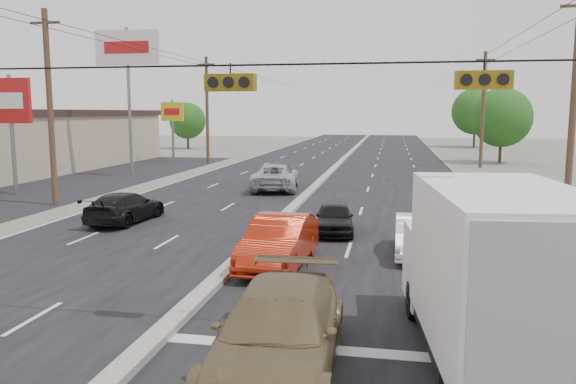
# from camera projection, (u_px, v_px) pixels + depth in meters

# --- Properties ---
(ground) EXTENTS (200.00, 200.00, 0.00)m
(ground) POSITION_uv_depth(u_px,v_px,m) (170.00, 329.00, 12.62)
(ground) COLOR #606356
(ground) RESTS_ON ground
(road_surface) EXTENTS (20.00, 160.00, 0.02)m
(road_surface) POSITION_uv_depth(u_px,v_px,m) (325.00, 178.00, 41.83)
(road_surface) COLOR black
(road_surface) RESTS_ON ground
(center_median) EXTENTS (0.50, 160.00, 0.20)m
(center_median) POSITION_uv_depth(u_px,v_px,m) (326.00, 176.00, 41.81)
(center_median) COLOR gray
(center_median) RESTS_ON ground
(parking_lot) EXTENTS (10.00, 42.00, 0.02)m
(parking_lot) POSITION_uv_depth(u_px,v_px,m) (81.00, 181.00, 40.03)
(parking_lot) COLOR black
(parking_lot) RESTS_ON ground
(utility_pole_left_b) EXTENTS (1.60, 0.30, 10.00)m
(utility_pole_left_b) POSITION_uv_depth(u_px,v_px,m) (50.00, 107.00, 28.76)
(utility_pole_left_b) COLOR #422D1E
(utility_pole_left_b) RESTS_ON ground
(utility_pole_left_c) EXTENTS (1.60, 0.30, 10.00)m
(utility_pole_left_c) POSITION_uv_depth(u_px,v_px,m) (207.00, 109.00, 53.09)
(utility_pole_left_c) COLOR #422D1E
(utility_pole_left_c) RESTS_ON ground
(utility_pole_right_b) EXTENTS (1.60, 0.30, 10.00)m
(utility_pole_right_b) POSITION_uv_depth(u_px,v_px,m) (573.00, 106.00, 24.25)
(utility_pole_right_b) COLOR #422D1E
(utility_pole_right_b) RESTS_ON ground
(utility_pole_right_c) EXTENTS (1.60, 0.30, 10.00)m
(utility_pole_right_c) POSITION_uv_depth(u_px,v_px,m) (483.00, 109.00, 48.59)
(utility_pole_right_c) COLOR #422D1E
(utility_pole_right_c) RESTS_ON ground
(traffic_signals) EXTENTS (25.00, 0.30, 0.54)m
(traffic_signals) POSITION_uv_depth(u_px,v_px,m) (226.00, 80.00, 11.60)
(traffic_signals) COLOR black
(traffic_signals) RESTS_ON ground
(pole_sign_mid) EXTENTS (2.60, 0.25, 7.00)m
(pole_sign_mid) POSITION_uv_depth(u_px,v_px,m) (10.00, 107.00, 32.49)
(pole_sign_mid) COLOR slate
(pole_sign_mid) RESTS_ON ground
(pole_sign_billboard) EXTENTS (5.00, 0.25, 11.00)m
(pole_sign_billboard) POSITION_uv_depth(u_px,v_px,m) (127.00, 57.00, 41.24)
(pole_sign_billboard) COLOR slate
(pole_sign_billboard) RESTS_ON ground
(pole_sign_far) EXTENTS (2.20, 0.25, 6.00)m
(pole_sign_far) POSITION_uv_depth(u_px,v_px,m) (172.00, 117.00, 53.82)
(pole_sign_far) COLOR slate
(pole_sign_far) RESTS_ON ground
(tree_left_far) EXTENTS (4.80, 4.80, 6.12)m
(tree_left_far) POSITION_uv_depth(u_px,v_px,m) (187.00, 121.00, 74.47)
(tree_left_far) COLOR #382619
(tree_left_far) RESTS_ON ground
(tree_right_mid) EXTENTS (5.60, 5.60, 7.14)m
(tree_right_mid) POSITION_uv_depth(u_px,v_px,m) (502.00, 118.00, 53.11)
(tree_right_mid) COLOR #382619
(tree_right_mid) RESTS_ON ground
(tree_right_far) EXTENTS (6.40, 6.40, 8.16)m
(tree_right_far) POSITION_uv_depth(u_px,v_px,m) (475.00, 111.00, 77.18)
(tree_right_far) COLOR #382619
(tree_right_far) RESTS_ON ground
(box_truck) EXTENTS (3.10, 7.19, 3.55)m
(box_truck) POSITION_uv_depth(u_px,v_px,m) (491.00, 275.00, 10.53)
(box_truck) COLOR black
(box_truck) RESTS_ON ground
(tan_sedan) EXTENTS (2.44, 5.59, 1.60)m
(tan_sedan) POSITION_uv_depth(u_px,v_px,m) (278.00, 333.00, 10.34)
(tan_sedan) COLOR brown
(tan_sedan) RESTS_ON ground
(red_sedan) EXTENTS (1.90, 4.89, 1.59)m
(red_sedan) POSITION_uv_depth(u_px,v_px,m) (279.00, 242.00, 17.66)
(red_sedan) COLOR #A11E09
(red_sedan) RESTS_ON ground
(black_suv) EXTENTS (2.61, 5.15, 1.40)m
(black_suv) POSITION_uv_depth(u_px,v_px,m) (500.00, 324.00, 11.06)
(black_suv) COLOR black
(black_suv) RESTS_ON ground
(queue_car_a) EXTENTS (1.86, 3.80, 1.25)m
(queue_car_a) POSITION_uv_depth(u_px,v_px,m) (334.00, 218.00, 22.54)
(queue_car_a) COLOR black
(queue_car_a) RESTS_ON ground
(queue_car_b) EXTENTS (1.44, 4.04, 1.33)m
(queue_car_b) POSITION_uv_depth(u_px,v_px,m) (416.00, 236.00, 19.04)
(queue_car_b) COLOR white
(queue_car_b) RESTS_ON ground
(queue_car_d) EXTENTS (2.41, 5.23, 1.48)m
(queue_car_d) POSITION_uv_depth(u_px,v_px,m) (550.00, 249.00, 16.98)
(queue_car_d) COLOR #111555
(queue_car_d) RESTS_ON ground
(queue_car_e) EXTENTS (1.68, 3.82, 1.28)m
(queue_car_e) POSITION_uv_depth(u_px,v_px,m) (497.00, 221.00, 21.91)
(queue_car_e) COLOR maroon
(queue_car_e) RESTS_ON ground
(oncoming_near) EXTENTS (2.21, 4.74, 1.34)m
(oncoming_near) POSITION_uv_depth(u_px,v_px,m) (125.00, 208.00, 24.76)
(oncoming_near) COLOR black
(oncoming_near) RESTS_ON ground
(oncoming_far) EXTENTS (3.38, 6.14, 1.63)m
(oncoming_far) POSITION_uv_depth(u_px,v_px,m) (275.00, 177.00, 35.10)
(oncoming_far) COLOR #ABAEB3
(oncoming_far) RESTS_ON ground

